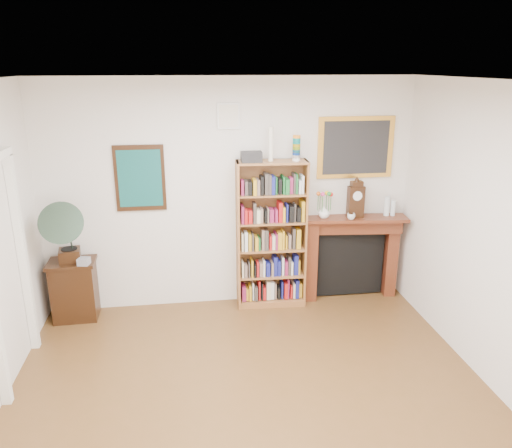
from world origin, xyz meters
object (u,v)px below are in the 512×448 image
at_px(mantel_clock, 356,200).
at_px(flower_vase, 324,212).
at_px(fireplace, 351,250).
at_px(cd_stack, 84,261).
at_px(bottle_right, 393,208).
at_px(teacup, 351,216).
at_px(side_cabinet, 75,290).
at_px(bottle_left, 387,206).
at_px(bookshelf, 272,227).
at_px(gramophone, 64,229).

xyz_separation_m(mantel_clock, flower_vase, (-0.39, 0.02, -0.15)).
distance_m(fireplace, cd_stack, 3.27).
height_order(fireplace, bottle_right, bottle_right).
bearing_deg(teacup, side_cabinet, 179.48).
xyz_separation_m(side_cabinet, mantel_clock, (3.43, 0.05, 0.96)).
relative_size(flower_vase, bottle_right, 0.75).
distance_m(cd_stack, bottle_left, 3.71).
bearing_deg(fireplace, cd_stack, -169.90).
xyz_separation_m(bookshelf, teacup, (0.98, -0.07, 0.11)).
distance_m(gramophone, bottle_right, 3.94).
xyz_separation_m(fireplace, bottle_left, (0.42, -0.05, 0.58)).
xyz_separation_m(side_cabinet, bottle_right, (3.92, 0.06, 0.84)).
bearing_deg(teacup, mantel_clock, 48.15).
xyz_separation_m(fireplace, gramophone, (-3.44, -0.24, 0.52)).
relative_size(bookshelf, flower_vase, 14.04).
relative_size(gramophone, flower_vase, 5.14).
bearing_deg(bottle_left, teacup, -168.28).
bearing_deg(gramophone, bottle_left, -6.24).
height_order(gramophone, mantel_clock, mantel_clock).
xyz_separation_m(cd_stack, bottle_right, (3.76, 0.19, 0.43)).
relative_size(bottle_left, bottle_right, 1.20).
xyz_separation_m(fireplace, bottle_right, (0.49, -0.06, 0.56)).
distance_m(gramophone, cd_stack, 0.44).
height_order(mantel_clock, flower_vase, mantel_clock).
bearing_deg(mantel_clock, gramophone, 179.55).
bearing_deg(bottle_right, cd_stack, -177.17).
bearing_deg(bookshelf, fireplace, 6.56).
bearing_deg(bottle_right, gramophone, -177.38).
bearing_deg(bookshelf, bottle_right, 3.07).
relative_size(fireplace, teacup, 13.54).
xyz_separation_m(mantel_clock, bottle_left, (0.42, 0.02, -0.10)).
xyz_separation_m(gramophone, flower_vase, (3.05, 0.20, 0.01)).
height_order(fireplace, bottle_left, bottle_left).
distance_m(bookshelf, cd_stack, 2.23).
bearing_deg(bottle_left, side_cabinet, -178.92).
relative_size(bookshelf, cd_stack, 17.65).
height_order(mantel_clock, bottle_right, mantel_clock).
bearing_deg(bottle_left, mantel_clock, -177.39).
bearing_deg(bookshelf, side_cabinet, -176.44).
distance_m(side_cabinet, teacup, 3.44).
relative_size(teacup, bottle_left, 0.41).
distance_m(bookshelf, teacup, 0.98).
height_order(side_cabinet, mantel_clock, mantel_clock).
bearing_deg(bookshelf, flower_vase, 5.38).
bearing_deg(bottle_right, bottle_left, 169.59).
height_order(fireplace, gramophone, gramophone).
height_order(mantel_clock, bottle_left, mantel_clock).
bearing_deg(bottle_right, bookshelf, -179.45).
bearing_deg(fireplace, teacup, -112.52).
xyz_separation_m(bookshelf, bottle_right, (1.55, 0.01, 0.18)).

